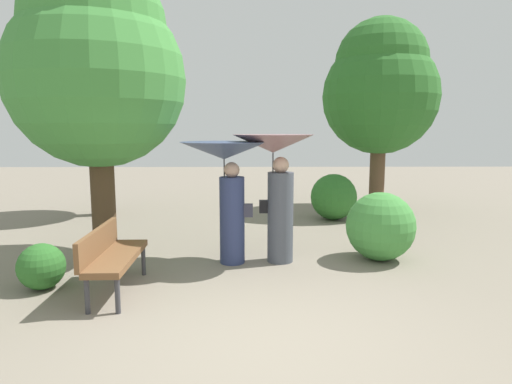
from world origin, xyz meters
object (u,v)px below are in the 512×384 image
Objects in this scene: park_bench at (111,253)px; tree_near_right at (380,87)px; tree_near_left at (97,64)px; person_left at (227,172)px; person_right at (276,170)px; tree_mid_left at (97,84)px.

park_bench is 0.31× the size of tree_near_right.
person_left is at bearing -8.83° from tree_near_left.
tree_near_right is (2.88, 4.56, 1.67)m from person_right.
tree_near_right is (5.04, 5.88, 2.61)m from park_bench.
tree_near_left reaches higher than person_left.
tree_near_left reaches higher than park_bench.
person_right is at bearing -59.66° from park_bench.
person_left is 5.37m from tree_mid_left.
person_left is 2.60m from tree_near_left.
tree_mid_left is at bearing -174.38° from tree_near_right.
person_right is 5.81m from tree_mid_left.
park_bench is 0.32× the size of tree_near_left.
tree_near_left is 0.97× the size of tree_near_right.
person_right reaches higher than park_bench.
tree_mid_left reaches higher than person_left.
person_right is at bearing -79.79° from person_left.
person_left is 0.95× the size of person_right.
tree_near_left is 3.84m from tree_mid_left.
person_right is 5.64m from tree_near_right.
person_left is at bearing -128.18° from tree_near_right.
tree_near_right is 6.90m from tree_mid_left.
tree_near_right is (5.63, 4.31, 0.06)m from tree_near_left.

